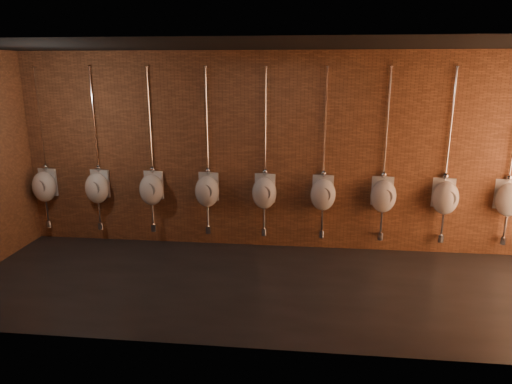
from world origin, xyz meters
TOP-DOWN VIEW (x-y plane):
  - ground at (0.00, 0.00)m, footprint 8.50×8.50m
  - room_shell at (0.00, 0.00)m, footprint 8.54×3.04m
  - urinal_0 at (-3.98, 1.36)m, footprint 0.46×0.42m
  - urinal_1 at (-3.04, 1.36)m, footprint 0.46×0.42m
  - urinal_2 at (-2.09, 1.36)m, footprint 0.46×0.42m
  - urinal_3 at (-1.14, 1.36)m, footprint 0.46×0.42m
  - urinal_4 at (-0.19, 1.36)m, footprint 0.46×0.42m
  - urinal_5 at (0.75, 1.36)m, footprint 0.46×0.42m
  - urinal_6 at (1.70, 1.36)m, footprint 0.46×0.42m
  - urinal_7 at (2.65, 1.36)m, footprint 0.46×0.42m
  - urinal_8 at (3.59, 1.36)m, footprint 0.46×0.42m

SIDE VIEW (x-z plane):
  - ground at x=0.00m, z-range 0.00..0.00m
  - urinal_0 at x=-3.98m, z-range -0.38..2.34m
  - urinal_1 at x=-3.04m, z-range -0.38..2.34m
  - urinal_2 at x=-2.09m, z-range -0.38..2.34m
  - urinal_3 at x=-1.14m, z-range -0.38..2.34m
  - urinal_4 at x=-0.19m, z-range -0.38..2.34m
  - urinal_5 at x=0.75m, z-range -0.38..2.34m
  - urinal_6 at x=1.70m, z-range -0.38..2.34m
  - urinal_7 at x=2.65m, z-range -0.38..2.34m
  - urinal_8 at x=3.59m, z-range -0.38..2.34m
  - room_shell at x=0.00m, z-range 0.40..3.62m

